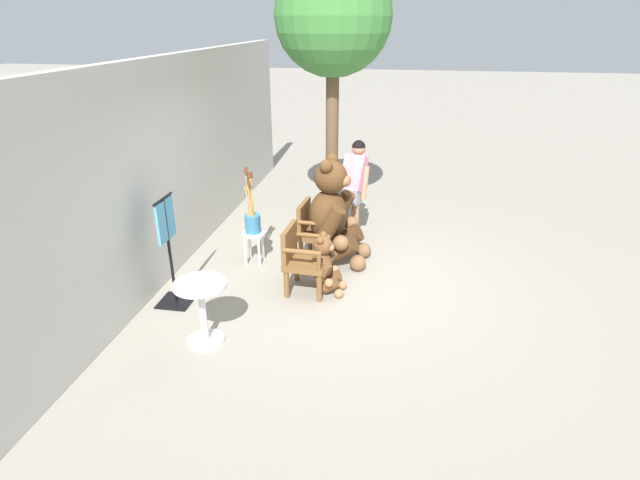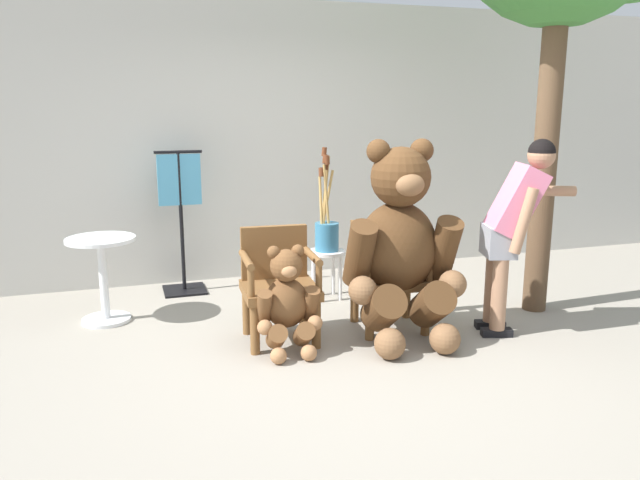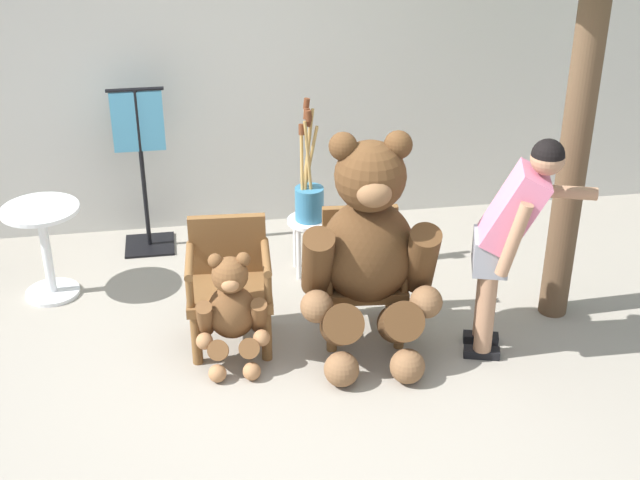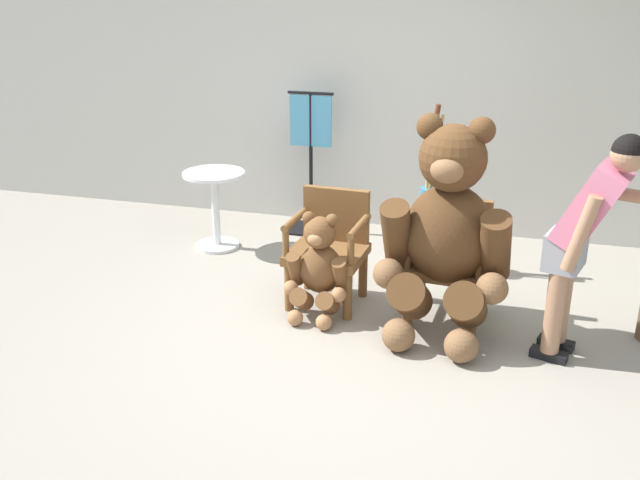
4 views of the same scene
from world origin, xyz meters
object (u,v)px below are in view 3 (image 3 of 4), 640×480
at_px(brush_bucket, 309,195).
at_px(clothing_display_stand, 142,166).
at_px(teddy_bear_small, 232,312).
at_px(wooden_chair_left, 229,280).
at_px(person_visitor, 510,230).
at_px(wooden_chair_right, 362,270).
at_px(round_side_table, 45,241).
at_px(teddy_bear_large, 369,250).
at_px(white_stool, 310,231).

height_order(brush_bucket, clothing_display_stand, brush_bucket).
height_order(teddy_bear_small, clothing_display_stand, clothing_display_stand).
xyz_separation_m(wooden_chair_left, person_visitor, (1.77, -0.44, 0.45)).
relative_size(wooden_chair_right, round_side_table, 1.19).
distance_m(teddy_bear_small, person_visitor, 1.86).
bearing_deg(brush_bucket, wooden_chair_left, -128.34).
bearing_deg(teddy_bear_large, brush_bucket, 101.52).
xyz_separation_m(wooden_chair_left, teddy_bear_large, (0.90, -0.26, 0.29)).
distance_m(wooden_chair_right, person_visitor, 1.06).
bearing_deg(white_stool, teddy_bear_small, -121.04).
relative_size(wooden_chair_right, teddy_bear_small, 1.08).
bearing_deg(person_visitor, wooden_chair_left, 166.16).
bearing_deg(wooden_chair_right, clothing_display_stand, 135.03).
bearing_deg(wooden_chair_left, teddy_bear_large, -16.39).
height_order(person_visitor, brush_bucket, person_visitor).
bearing_deg(wooden_chair_right, round_side_table, 159.73).
relative_size(wooden_chair_left, wooden_chair_right, 1.00).
bearing_deg(brush_bucket, clothing_display_stand, 152.99).
xyz_separation_m(brush_bucket, round_side_table, (-1.96, -0.04, -0.22)).
bearing_deg(wooden_chair_right, person_visitor, -26.89).
xyz_separation_m(wooden_chair_left, teddy_bear_small, (-0.01, -0.28, -0.07)).
bearing_deg(round_side_table, brush_bucket, 1.03).
distance_m(person_visitor, round_side_table, 3.34).
xyz_separation_m(round_side_table, clothing_display_stand, (0.72, 0.67, 0.27)).
bearing_deg(brush_bucket, teddy_bear_large, -78.48).
relative_size(person_visitor, brush_bucket, 1.62).
xyz_separation_m(wooden_chair_left, wooden_chair_right, (0.91, -0.00, 0.00)).
bearing_deg(teddy_bear_large, wooden_chair_right, 87.37).
height_order(teddy_bear_large, round_side_table, teddy_bear_large).
bearing_deg(teddy_bear_small, brush_bucket, 59.13).
xyz_separation_m(teddy_bear_small, person_visitor, (1.77, -0.15, 0.52)).
height_order(person_visitor, white_stool, person_visitor).
distance_m(brush_bucket, round_side_table, 1.97).
xyz_separation_m(teddy_bear_large, teddy_bear_small, (-0.90, -0.02, -0.36)).
distance_m(round_side_table, clothing_display_stand, 1.02).
bearing_deg(person_visitor, brush_bucket, 130.53).
distance_m(teddy_bear_large, brush_bucket, 1.14).
relative_size(teddy_bear_large, clothing_display_stand, 1.13).
relative_size(teddy_bear_large, round_side_table, 2.13).
bearing_deg(wooden_chair_left, brush_bucket, 51.66).
height_order(wooden_chair_left, round_side_table, wooden_chair_left).
relative_size(person_visitor, white_stool, 3.34).
xyz_separation_m(teddy_bear_small, brush_bucket, (0.68, 1.13, 0.27)).
distance_m(wooden_chair_left, white_stool, 1.09).
xyz_separation_m(white_stool, round_side_table, (-1.97, -0.03, 0.09)).
bearing_deg(wooden_chair_right, wooden_chair_left, 179.99).
bearing_deg(teddy_bear_large, clothing_display_stand, 130.13).
bearing_deg(round_side_table, person_visitor, -22.20).
bearing_deg(clothing_display_stand, round_side_table, -136.87).
xyz_separation_m(teddy_bear_large, person_visitor, (0.87, -0.17, 0.16)).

